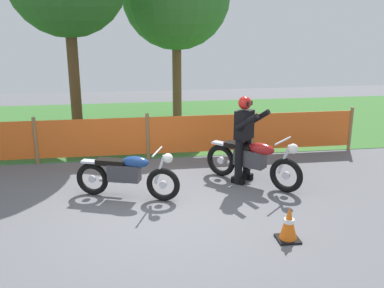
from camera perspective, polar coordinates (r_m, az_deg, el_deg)
The scene contains 7 objects.
ground at distance 7.50m, azimuth -4.58°, elevation -8.62°, with size 24.00×24.00×0.02m, color #5B5B60.
grass_verge at distance 13.25m, azimuth -6.40°, elevation 2.60°, with size 24.00×6.63×0.01m, color #386B2D.
barrier_fence at distance 9.91m, azimuth -5.75°, elevation 1.06°, with size 9.77×0.08×1.05m.
motorcycle_lead at distance 7.88m, azimuth -8.35°, elevation -3.90°, with size 1.85×0.85×0.91m.
motorcycle_trailing at distance 8.51m, azimuth 7.89°, elevation -2.08°, with size 1.55×1.56×0.99m.
rider_trailing at distance 8.47m, azimuth 6.81°, elevation 0.99°, with size 0.73×0.73×1.69m.
traffic_cone at distance 6.60m, azimuth 12.42°, elevation -10.04°, with size 0.32×0.32×0.53m.
Camera 1 is at (-0.40, -6.78, 3.17)m, focal length 41.19 mm.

